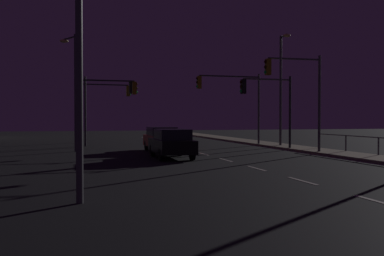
% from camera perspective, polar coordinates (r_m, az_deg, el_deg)
% --- Properties ---
extents(ground_plane, '(112.00, 112.00, 0.00)m').
position_cam_1_polar(ground_plane, '(23.82, 3.87, -3.94)').
color(ground_plane, black).
rests_on(ground_plane, ground).
extents(sidewalk_right, '(2.35, 77.00, 0.14)m').
position_cam_1_polar(sidewalk_right, '(27.18, 19.16, -3.22)').
color(sidewalk_right, gray).
rests_on(sidewalk_right, ground).
extents(lane_markings_center, '(0.14, 50.00, 0.01)m').
position_cam_1_polar(lane_markings_center, '(27.14, 1.50, -3.29)').
color(lane_markings_center, silver).
rests_on(lane_markings_center, ground).
extents(lane_edge_line, '(0.14, 53.00, 0.01)m').
position_cam_1_polar(lane_edge_line, '(30.78, 11.73, -2.78)').
color(lane_edge_line, silver).
rests_on(lane_edge_line, ground).
extents(car, '(1.85, 4.41, 1.57)m').
position_cam_1_polar(car, '(24.32, -2.58, -1.89)').
color(car, black).
rests_on(car, ground).
extents(car_oncoming, '(1.86, 4.41, 1.57)m').
position_cam_1_polar(car_oncoming, '(29.55, -3.78, -1.34)').
color(car_oncoming, '#B71414').
rests_on(car_oncoming, ground).
extents(traffic_light_mid_right, '(5.27, 0.48, 5.49)m').
position_cam_1_polar(traffic_light_mid_right, '(35.26, 5.04, 4.37)').
color(traffic_light_mid_right, '#4C4C51').
rests_on(traffic_light_mid_right, sidewalk_right).
extents(traffic_light_far_right, '(3.86, 0.61, 5.32)m').
position_cam_1_polar(traffic_light_far_right, '(35.78, -10.63, 3.78)').
color(traffic_light_far_right, '#38383D').
rests_on(traffic_light_far_right, ground).
extents(traffic_light_mid_left, '(3.65, 0.35, 5.78)m').
position_cam_1_polar(traffic_light_mid_left, '(27.82, 13.02, 5.40)').
color(traffic_light_mid_left, '#4C4C51').
rests_on(traffic_light_mid_left, sidewalk_right).
extents(traffic_light_far_center, '(4.32, 0.34, 5.18)m').
position_cam_1_polar(traffic_light_far_center, '(34.21, -10.74, 3.78)').
color(traffic_light_far_center, '#38383D').
rests_on(traffic_light_far_center, ground).
extents(traffic_light_far_left, '(3.80, 0.48, 4.85)m').
position_cam_1_polar(traffic_light_far_left, '(30.68, 9.49, 3.87)').
color(traffic_light_far_left, '#2D3033').
rests_on(traffic_light_far_left, sidewalk_right).
extents(traffic_light_near_left, '(4.65, 0.69, 5.38)m').
position_cam_1_polar(traffic_light_near_left, '(41.10, -11.19, 3.56)').
color(traffic_light_near_left, '#4C4C51').
rests_on(traffic_light_near_left, ground).
extents(street_lamp_corner, '(0.64, 1.79, 8.12)m').
position_cam_1_polar(street_lamp_corner, '(34.30, 11.19, 5.90)').
color(street_lamp_corner, '#4C4C51').
rests_on(street_lamp_corner, sidewalk_right).
extents(street_lamp_far_end, '(1.09, 1.61, 7.53)m').
position_cam_1_polar(street_lamp_far_end, '(30.37, -14.66, 5.63)').
color(street_lamp_far_end, '#4C4C51').
rests_on(street_lamp_far_end, ground).
extents(street_lamp_across_street, '(1.90, 1.29, 8.38)m').
position_cam_1_polar(street_lamp_across_street, '(11.91, -15.32, 14.90)').
color(street_lamp_across_street, '#4C4C51').
rests_on(street_lamp_across_street, ground).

